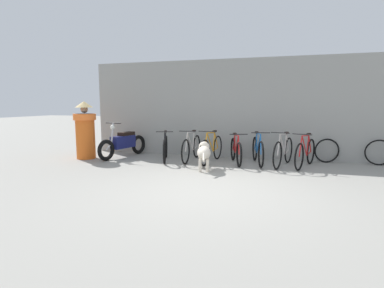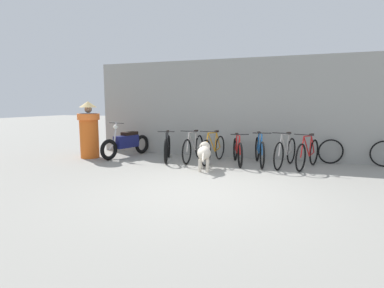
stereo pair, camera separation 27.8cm
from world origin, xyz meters
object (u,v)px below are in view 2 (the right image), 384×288
Objects in this scene: bicycle_4 at (260,151)px; person_in_robes at (89,130)px; bicycle_2 at (213,149)px; bicycle_3 at (238,151)px; bicycle_1 at (193,148)px; bicycle_0 at (167,148)px; motorcycle at (126,143)px; spare_tire_left at (331,152)px; stray_dog at (204,152)px; bicycle_6 at (308,154)px; bicycle_5 at (285,152)px.

bicycle_4 is 0.98× the size of person_in_robes.
bicycle_2 is 1.11× the size of bicycle_3.
bicycle_2 is at bearing 84.18° from bicycle_1.
motorcycle reaches higher than bicycle_0.
stray_dog is at bearing -149.64° from spare_tire_left.
bicycle_3 is 0.97× the size of bicycle_6.
bicycle_2 is 1.02× the size of person_in_robes.
bicycle_6 is at bearing 72.52° from bicycle_3.
bicycle_2 is at bearing -147.03° from person_in_robes.
bicycle_1 is 2.13m from motorcycle.
bicycle_1 is 2.46m from bicycle_5.
bicycle_2 is 2.58× the size of spare_tire_left.
motorcycle reaches higher than bicycle_5.
bicycle_0 is 2.34× the size of spare_tire_left.
bicycle_5 is 4.59m from motorcycle.
motorcycle is 1.14m from person_in_robes.
person_in_robes is (-4.32, -0.48, 0.49)m from bicycle_3.
stray_dog is at bearing -51.06° from bicycle_3.
bicycle_6 is (2.99, -0.03, -0.00)m from bicycle_1.
stray_dog is (-0.64, -0.97, 0.09)m from bicycle_3.
person_in_robes is (-3.07, -0.51, 0.47)m from bicycle_1.
stray_dog is at bearing 8.86° from bicycle_2.
bicycle_4 is 1.46× the size of stray_dog.
motorcycle is 2.91m from stray_dog.
motorcycle reaches higher than spare_tire_left.
bicycle_6 is at bearing 90.00° from bicycle_1.
bicycle_2 is 0.88× the size of motorcycle.
motorcycle is (-4.59, 0.02, 0.04)m from bicycle_5.
bicycle_6 reaches higher than bicycle_3.
bicycle_0 is 0.93× the size of person_in_robes.
person_in_robes is at bearing -96.91° from bicycle_4.
motorcycle reaches higher than bicycle_4.
motorcycle is 1.17× the size of person_in_robes.
bicycle_1 is 1.18m from stray_dog.
bicycle_0 is 0.74m from bicycle_1.
bicycle_4 is (0.57, 0.07, 0.02)m from bicycle_3.
motorcycle is (-5.12, 0.02, 0.06)m from bicycle_6.
bicycle_0 is 1.97m from bicycle_3.
bicycle_6 reaches higher than spare_tire_left.
bicycle_0 is 0.91× the size of bicycle_2.
stray_dog is (-1.21, -1.04, 0.07)m from bicycle_4.
bicycle_0 is 1.38× the size of stray_dog.
bicycle_3 is at bearing -147.69° from person_in_robes.
bicycle_3 is 1.16m from stray_dog.
bicycle_2 reaches higher than stray_dog.
bicycle_3 reaches higher than spare_tire_left.
bicycle_3 is 0.95× the size of bicycle_5.
bicycle_4 is 1.00× the size of bicycle_5.
bicycle_0 is 1.00× the size of bicycle_3.
bicycle_2 is at bearing -72.57° from bicycle_5.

